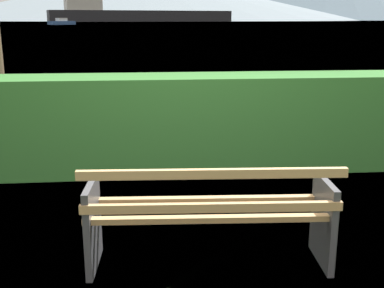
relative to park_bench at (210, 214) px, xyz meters
name	(u,v)px	position (x,y,z in m)	size (l,w,h in m)	color
ground_plane	(209,262)	(0.00, 0.06, -0.43)	(1400.00, 1400.00, 0.00)	#4C6B33
water_surface	(146,22)	(0.00, 307.02, -0.43)	(620.00, 620.00, 0.00)	#6B8EA3
park_bench	(210,214)	(0.00, 0.00, 0.00)	(1.88, 0.67, 0.87)	tan
hedge_row	(184,123)	(0.00, 2.52, 0.16)	(8.85, 0.79, 1.18)	#387A33
cargo_ship_large	(129,12)	(-10.14, 298.88, 5.23)	(112.63, 46.57, 20.23)	#232328
sailboat_mid	(62,22)	(-25.84, 150.34, 0.29)	(7.90, 7.89, 2.02)	#335693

